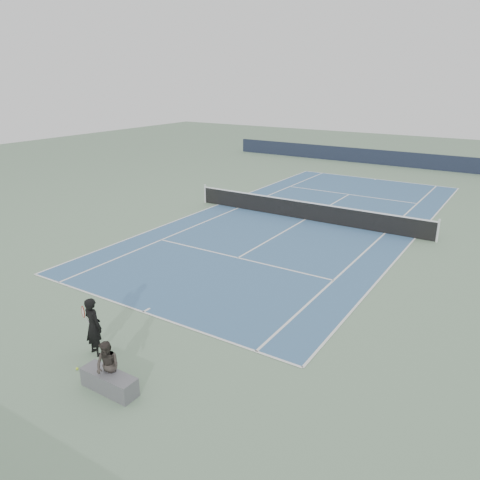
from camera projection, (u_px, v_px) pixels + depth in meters
The scene contains 7 objects.
ground at pixel (305, 220), 24.07m from camera, with size 80.00×80.00×0.00m, color slate.
court_surface at pixel (305, 220), 24.07m from camera, with size 10.97×23.77×0.01m, color #3A618B.
tennis_net at pixel (306, 210), 23.91m from camera, with size 12.90×0.10×1.07m.
windscreen_far at pixel (399, 159), 38.09m from camera, with size 30.00×0.25×1.20m, color black.
tennis_player at pixel (93, 326), 12.20m from camera, with size 0.79×0.52×1.63m.
tennis_ball at pixel (77, 369), 11.76m from camera, with size 0.07×0.07×0.07m, color #BDE22E.
spectator_bench at pixel (109, 374), 10.85m from camera, with size 1.50×0.57×1.28m.
Camera 1 is at (9.58, -21.24, 6.99)m, focal length 35.00 mm.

